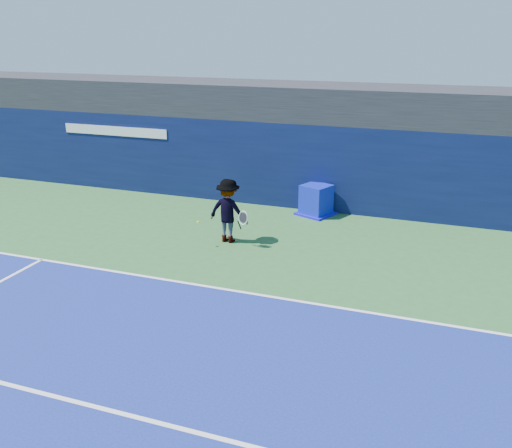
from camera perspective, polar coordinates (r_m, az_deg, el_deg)
name	(u,v)px	position (r m, az deg, el deg)	size (l,w,h in m)	color
ground	(143,346)	(12.01, -11.26, -11.88)	(80.00, 80.00, 0.00)	#2B602D
baseline	(205,286)	(14.33, -5.10, -6.20)	(24.00, 0.10, 0.01)	white
service_line	(82,403)	(10.65, -17.01, -16.78)	(24.00, 0.10, 0.01)	white
stadium_band	(302,101)	(21.11, 4.60, 12.15)	(36.00, 3.00, 1.20)	black
back_wall_assembly	(292,164)	(20.52, 3.67, 6.02)	(36.00, 1.03, 3.00)	#0A123A
equipment_cart	(316,201)	(19.67, 6.03, 2.29)	(1.42, 1.42, 1.04)	#0C17A8
tennis_player	(228,211)	(16.93, -2.78, 1.33)	(1.42, 0.82, 1.93)	silver
tennis_ball	(198,222)	(16.60, -5.79, 0.19)	(0.07, 0.07, 0.07)	#D1DD18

